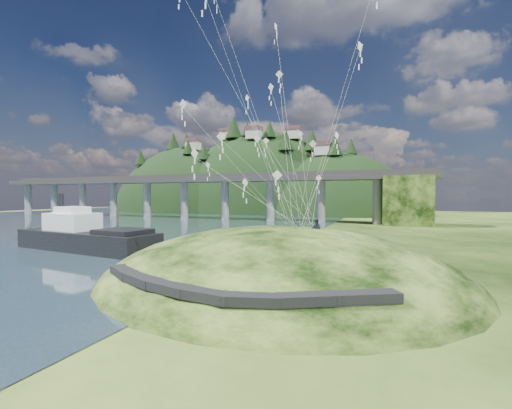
% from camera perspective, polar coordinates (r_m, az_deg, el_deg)
% --- Properties ---
extents(ground, '(320.00, 320.00, 0.00)m').
position_cam_1_polar(ground, '(35.15, -9.91, -11.68)').
color(ground, black).
rests_on(ground, ground).
extents(water, '(240.00, 240.00, 0.00)m').
position_cam_1_polar(water, '(107.90, -35.07, -2.94)').
color(water, '#2D4553').
rests_on(water, ground).
extents(grass_hill, '(36.00, 32.00, 13.00)m').
position_cam_1_polar(grass_hill, '(34.07, 3.92, -14.70)').
color(grass_hill, black).
rests_on(grass_hill, ground).
extents(footpath, '(22.29, 5.84, 0.83)m').
position_cam_1_polar(footpath, '(22.84, -6.60, -13.61)').
color(footpath, black).
rests_on(footpath, ground).
extents(bridge, '(160.00, 11.00, 15.00)m').
position_cam_1_polar(bridge, '(108.70, -2.56, 2.50)').
color(bridge, '#2D2B2B').
rests_on(bridge, ground).
extents(far_ridge, '(153.00, 70.00, 94.50)m').
position_cam_1_polar(far_ridge, '(164.08, -0.58, -3.77)').
color(far_ridge, black).
rests_on(far_ridge, ground).
extents(work_barge, '(24.05, 8.80, 8.23)m').
position_cam_1_polar(work_barge, '(56.03, -26.61, -4.70)').
color(work_barge, black).
rests_on(work_barge, ground).
extents(wooden_dock, '(12.76, 2.11, 0.91)m').
position_cam_1_polar(wooden_dock, '(43.50, -8.07, -8.55)').
color(wooden_dock, '#372016').
rests_on(wooden_dock, ground).
extents(kite_flyers, '(2.91, 1.75, 1.97)m').
position_cam_1_polar(kite_flyers, '(32.98, 9.23, -2.26)').
color(kite_flyers, '#292E37').
rests_on(kite_flyers, ground).
extents(kite_swarm, '(17.41, 16.41, 19.61)m').
position_cam_1_polar(kite_swarm, '(33.97, 1.11, 16.94)').
color(kite_swarm, silver).
rests_on(kite_swarm, ground).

